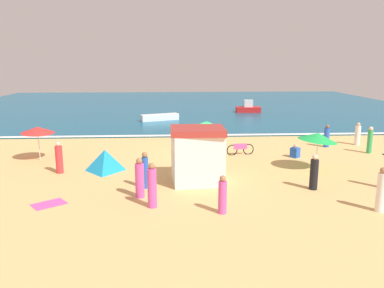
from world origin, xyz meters
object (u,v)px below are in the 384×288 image
(small_boat_1, at_px, (160,117))
(beachgoer_7, at_px, (140,179))
(lifeguard_cabana, at_px, (197,155))
(beachgoer_11, at_px, (327,137))
(beachgoer_3, at_px, (381,191))
(beachgoer_0, at_px, (314,173))
(small_boat_0, at_px, (248,108))
(beach_umbrella_2, at_px, (207,125))
(beachgoer_12, at_px, (145,171))
(beachgoer_8, at_px, (59,159))
(beachgoer_10, at_px, (370,140))
(beachgoer_1, at_px, (358,135))
(beach_tent, at_px, (105,160))
(parked_bicycle, at_px, (240,149))
(beachgoer_6, at_px, (295,152))
(beachgoer_2, at_px, (152,187))
(beach_umbrella_1, at_px, (38,130))
(beachgoer_4, at_px, (222,195))
(beach_umbrella_0, at_px, (318,137))

(small_boat_1, bearing_deg, beachgoer_7, -90.80)
(lifeguard_cabana, xyz_separation_m, beachgoer_11, (9.63, 7.61, -0.68))
(beachgoer_3, bearing_deg, beachgoer_0, 120.64)
(small_boat_0, bearing_deg, beach_umbrella_2, -108.33)
(beachgoer_12, relative_size, small_boat_1, 0.45)
(beachgoer_8, distance_m, beachgoer_10, 19.33)
(beachgoer_1, relative_size, beachgoer_3, 0.89)
(beach_tent, distance_m, small_boat_1, 17.75)
(beach_umbrella_2, xyz_separation_m, beachgoer_1, (11.17, 2.81, -1.28))
(parked_bicycle, distance_m, beachgoer_12, 8.55)
(beachgoer_6, distance_m, beachgoer_8, 14.06)
(beachgoer_7, relative_size, small_boat_0, 0.63)
(beachgoer_0, xyz_separation_m, beachgoer_2, (-7.48, -1.87, 0.11))
(beachgoer_1, bearing_deg, lifeguard_cabana, -146.07)
(parked_bicycle, relative_size, beachgoer_1, 1.11)
(beachgoer_12, bearing_deg, beachgoer_2, -80.02)
(beach_tent, distance_m, beachgoer_7, 5.02)
(lifeguard_cabana, distance_m, small_boat_0, 26.85)
(parked_bicycle, xyz_separation_m, beachgoer_11, (6.46, 1.98, 0.35))
(parked_bicycle, relative_size, beachgoer_2, 0.95)
(beach_umbrella_1, height_order, small_boat_1, beach_umbrella_1)
(beachgoer_2, xyz_separation_m, beachgoer_6, (8.57, 8.00, -0.54))
(beachgoer_2, distance_m, beachgoer_6, 11.74)
(beachgoer_2, relative_size, beachgoer_4, 1.21)
(beach_umbrella_1, distance_m, beachgoer_1, 21.66)
(beach_umbrella_0, xyz_separation_m, beachgoer_1, (5.33, 6.15, -1.10))
(lifeguard_cabana, bearing_deg, beach_umbrella_0, 16.40)
(beach_tent, height_order, beachgoer_6, beach_tent)
(beach_umbrella_2, relative_size, small_boat_1, 0.67)
(beachgoer_11, xyz_separation_m, small_boat_0, (-1.94, 18.09, -0.17))
(beachgoer_6, bearing_deg, beachgoer_1, 30.90)
(beachgoer_1, bearing_deg, beachgoer_3, -112.22)
(beachgoer_3, relative_size, beachgoer_11, 1.16)
(beachgoer_0, bearing_deg, beachgoer_8, 164.87)
(beach_umbrella_2, height_order, beachgoer_7, beach_umbrella_2)
(beachgoer_4, distance_m, beachgoer_8, 10.09)
(lifeguard_cabana, height_order, beachgoer_8, lifeguard_cabana)
(beachgoer_0, relative_size, beachgoer_1, 1.04)
(beachgoer_10, bearing_deg, beachgoer_7, -152.12)
(beachgoer_4, bearing_deg, parked_bicycle, 75.74)
(beachgoer_4, xyz_separation_m, beachgoer_6, (5.77, 8.81, -0.39))
(beach_umbrella_1, height_order, beachgoer_3, beach_umbrella_1)
(beach_umbrella_0, height_order, small_boat_1, beach_umbrella_0)
(beachgoer_10, bearing_deg, beachgoer_4, -138.73)
(beach_umbrella_1, relative_size, small_boat_1, 0.71)
(beachgoer_0, bearing_deg, beachgoer_1, 54.73)
(beach_umbrella_2, height_order, beachgoer_4, beach_umbrella_2)
(beach_umbrella_1, xyz_separation_m, beachgoer_7, (6.59, -6.95, -1.03))
(small_boat_1, bearing_deg, beachgoer_12, -90.42)
(beachgoer_7, bearing_deg, beach_tent, 116.57)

